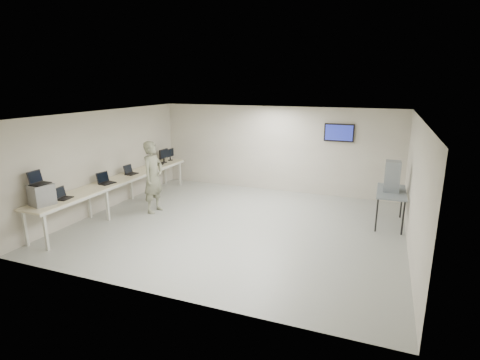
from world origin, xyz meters
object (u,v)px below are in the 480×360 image
at_px(equipment_box, 42,195).
at_px(side_table, 391,194).
at_px(soldier, 153,177).
at_px(workbench, 120,181).

distance_m(equipment_box, side_table, 8.30).
distance_m(soldier, side_table, 6.30).
bearing_deg(soldier, workbench, 102.28).
bearing_deg(side_table, equipment_box, -151.00).
height_order(workbench, side_table, workbench).
relative_size(equipment_box, soldier, 0.23).
bearing_deg(workbench, equipment_box, -91.42).
relative_size(workbench, side_table, 4.05).
bearing_deg(workbench, soldier, 9.00).
height_order(workbench, equipment_box, equipment_box).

